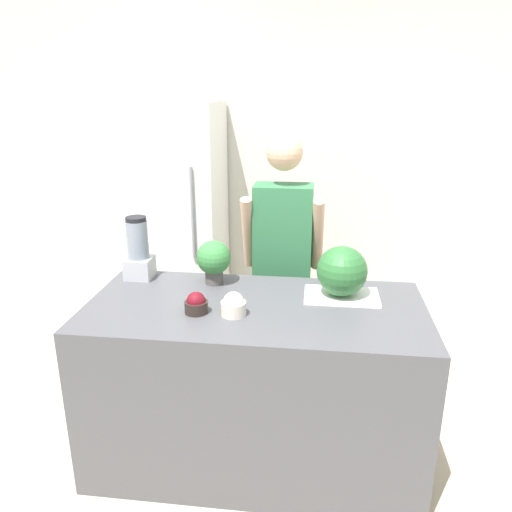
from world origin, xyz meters
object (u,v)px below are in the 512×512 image
object	(u,v)px
watermelon	(342,271)
potted_plant	(214,260)
bowl_cherries	(196,304)
bowl_cream	(233,305)
refrigerator	(179,225)
person	(282,264)
blender	(138,251)

from	to	relation	value
watermelon	potted_plant	size ratio (longest dim) A/B	1.06
bowl_cherries	bowl_cream	bearing A→B (deg)	-1.16
refrigerator	bowl_cherries	size ratio (longest dim) A/B	16.20
refrigerator	person	xyz separation A→B (m)	(0.86, -0.67, -0.04)
watermelon	bowl_cream	size ratio (longest dim) A/B	2.14
person	bowl_cream	world-z (taller)	person
refrigerator	blender	world-z (taller)	refrigerator
watermelon	blender	xyz separation A→B (m)	(-1.14, 0.14, 0.02)
refrigerator	blender	distance (m)	1.08
refrigerator	bowl_cherries	bearing A→B (deg)	-71.49
refrigerator	bowl_cream	xyz separation A→B (m)	(0.68, -1.49, 0.03)
person	refrigerator	bearing A→B (deg)	142.23
watermelon	bowl_cherries	world-z (taller)	watermelon
blender	bowl_cream	bearing A→B (deg)	-34.49
blender	potted_plant	size ratio (longest dim) A/B	1.46
person	bowl_cream	distance (m)	0.85
refrigerator	watermelon	xyz separation A→B (m)	(1.21, -1.21, 0.13)
refrigerator	bowl_cream	bearing A→B (deg)	-65.39
refrigerator	potted_plant	world-z (taller)	refrigerator
watermelon	bowl_cream	xyz separation A→B (m)	(-0.52, -0.28, -0.09)
watermelon	potted_plant	world-z (taller)	watermelon
bowl_cherries	potted_plant	xyz separation A→B (m)	(0.01, 0.39, 0.10)
refrigerator	person	bearing A→B (deg)	-37.77
bowl_cherries	blender	world-z (taller)	blender
bowl_cherries	blender	size ratio (longest dim) A/B	0.32
bowl_cherries	blender	xyz separation A→B (m)	(-0.43, 0.42, 0.12)
refrigerator	bowl_cream	world-z (taller)	refrigerator
bowl_cream	bowl_cherries	bearing A→B (deg)	178.84
refrigerator	bowl_cream	distance (m)	1.64
refrigerator	person	distance (m)	1.09
bowl_cream	potted_plant	distance (m)	0.44
bowl_cream	potted_plant	bearing A→B (deg)	114.20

